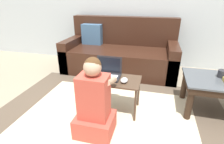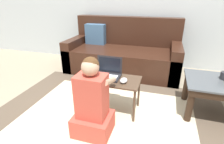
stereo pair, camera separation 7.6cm
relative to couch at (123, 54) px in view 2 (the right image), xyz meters
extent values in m
plane|color=gray|center=(0.16, -1.26, -0.30)|extent=(16.00, 16.00, 0.00)
cube|color=brown|center=(0.17, -1.44, -0.29)|extent=(2.55, 1.97, 0.01)
cube|color=beige|center=(0.17, -1.44, -0.29)|extent=(1.84, 1.42, 0.00)
cube|color=#381E14|center=(0.01, -0.06, -0.10)|extent=(1.88, 0.87, 0.40)
cube|color=#381E14|center=(0.01, 0.28, 0.35)|extent=(1.88, 0.19, 0.49)
cube|color=#381E14|center=(-0.85, -0.06, -0.03)|extent=(0.16, 0.87, 0.54)
cube|color=#381E14|center=(0.87, -0.06, -0.03)|extent=(0.16, 0.87, 0.54)
cube|color=#426689|center=(-0.55, 0.11, 0.29)|extent=(0.36, 0.14, 0.36)
cylinder|color=black|center=(1.00, -1.19, -0.10)|extent=(0.07, 0.07, 0.39)
cylinder|color=black|center=(1.00, -0.76, -0.10)|extent=(0.07, 0.07, 0.39)
cube|color=#4C3828|center=(0.17, -1.23, 0.09)|extent=(0.63, 0.34, 0.02)
cylinder|color=#4C3828|center=(-0.12, -1.38, -0.11)|extent=(0.02, 0.02, 0.38)
cylinder|color=#4C3828|center=(0.46, -1.38, -0.11)|extent=(0.02, 0.02, 0.38)
cylinder|color=#4C3828|center=(-0.12, -1.09, -0.11)|extent=(0.02, 0.02, 0.38)
cylinder|color=#4C3828|center=(0.46, -1.09, -0.11)|extent=(0.02, 0.02, 0.38)
cube|color=#232328|center=(0.11, -1.21, 0.11)|extent=(0.29, 0.21, 0.02)
cube|color=silver|center=(0.11, -1.23, 0.12)|extent=(0.23, 0.12, 0.00)
cube|color=#232328|center=(0.11, -1.11, 0.21)|extent=(0.29, 0.01, 0.20)
cube|color=black|center=(0.11, -1.12, 0.21)|extent=(0.25, 0.00, 0.16)
ellipsoid|color=silver|center=(0.32, -1.27, 0.12)|extent=(0.07, 0.11, 0.04)
cube|color=#CC4C3D|center=(0.12, -1.64, -0.20)|extent=(0.35, 0.30, 0.20)
cube|color=#CC4C3D|center=(0.12, -1.64, 0.11)|extent=(0.26, 0.20, 0.41)
sphere|color=tan|center=(0.12, -1.64, 0.39)|extent=(0.15, 0.15, 0.15)
sphere|color=brown|center=(0.12, -1.64, 0.40)|extent=(0.14, 0.14, 0.14)
cylinder|color=tan|center=(0.00, -1.52, 0.22)|extent=(0.06, 0.27, 0.14)
cylinder|color=tan|center=(0.24, -1.52, 0.22)|extent=(0.06, 0.27, 0.14)
camera|label=1|loc=(0.61, -2.88, 0.92)|focal=28.00mm
camera|label=2|loc=(0.68, -2.86, 0.92)|focal=28.00mm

